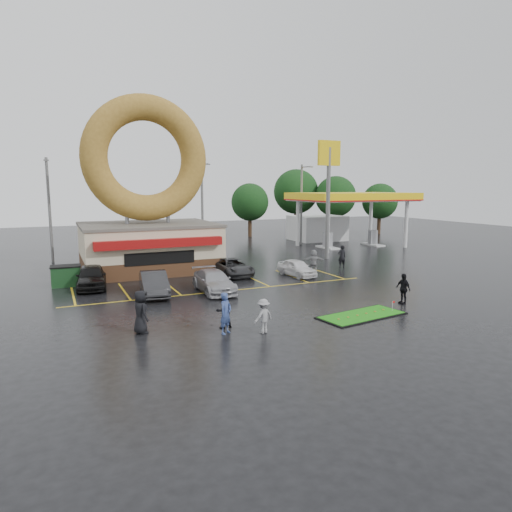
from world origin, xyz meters
name	(u,v)px	position (x,y,z in m)	size (l,w,h in m)	color
ground	(249,303)	(0.00, 0.00, 0.00)	(120.00, 120.00, 0.00)	black
donut_shop	(148,214)	(-3.00, 12.97, 4.46)	(10.20, 8.70, 13.50)	#472B19
gas_station	(336,212)	(20.00, 20.94, 3.70)	(12.30, 13.65, 5.90)	silver
shell_sign	(329,177)	(13.00, 12.00, 7.38)	(2.20, 0.36, 10.60)	slate
streetlight_left	(49,207)	(-10.00, 19.92, 4.78)	(0.40, 2.21, 9.00)	slate
streetlight_mid	(202,204)	(4.00, 20.92, 4.78)	(0.40, 2.21, 9.00)	slate
streetlight_right	(302,202)	(16.00, 21.92, 4.78)	(0.40, 2.21, 9.00)	slate
tree_far_a	(336,197)	(26.00, 30.00, 5.18)	(5.60, 5.60, 8.00)	#332114
tree_far_b	(380,201)	(32.00, 28.00, 4.53)	(4.90, 4.90, 7.00)	#332114
tree_far_c	(296,192)	(22.00, 34.00, 5.84)	(6.30, 6.30, 9.00)	#332114
tree_far_d	(250,202)	(14.00, 32.00, 4.53)	(4.90, 4.90, 7.00)	#332114
car_black	(91,277)	(-7.79, 7.75, 0.77)	(1.81, 4.50, 1.53)	black
car_dgrey	(154,284)	(-4.48, 4.15, 0.72)	(1.52, 4.35, 1.43)	#29292B
car_silver	(214,281)	(-0.87, 3.50, 0.67)	(1.88, 4.63, 1.34)	#A6A5AA
car_grey	(233,267)	(2.14, 8.00, 0.63)	(2.10, 4.56, 1.27)	#2A2B2D
car_white	(297,268)	(6.39, 5.84, 0.62)	(1.46, 3.64, 1.24)	silver
person_blue	(226,313)	(-3.07, -4.50, 0.94)	(0.68, 0.45, 1.87)	#32457E
person_blackjkt	(223,310)	(-2.88, -3.69, 0.83)	(0.81, 0.63, 1.67)	black
person_hoodie	(263,316)	(-1.51, -5.14, 0.78)	(1.01, 0.58, 1.57)	gray
person_bystander	(140,312)	(-6.55, -2.89, 0.98)	(0.96, 0.62, 1.96)	black
person_cameraman	(403,289)	(7.89, -3.66, 0.87)	(1.01, 0.42, 1.73)	black
person_walker_near	(314,261)	(8.41, 6.81, 0.88)	(1.62, 0.52, 1.75)	gray
person_walker_far	(342,257)	(11.45, 7.41, 0.92)	(0.67, 0.44, 1.84)	black
dumpster	(66,276)	(-9.26, 9.16, 0.65)	(1.80, 1.20, 1.30)	#18401D
putting_green	(362,315)	(4.24, -4.75, 0.04)	(4.92, 2.69, 0.58)	black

